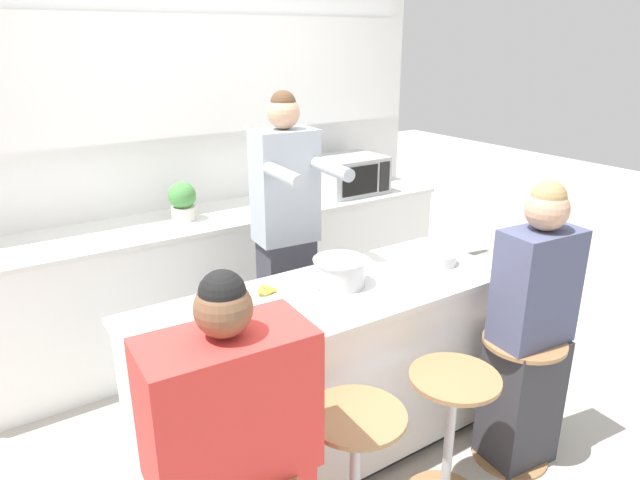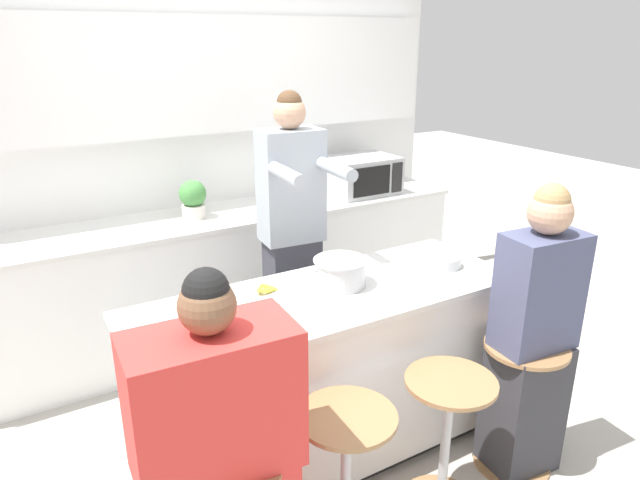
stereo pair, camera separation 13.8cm
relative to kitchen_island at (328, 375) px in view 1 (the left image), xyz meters
The scene contains 17 objects.
ground_plane 0.46m from the kitchen_island, ahead, with size 16.00×16.00×0.00m, color #B2ADA3.
wall_back 2.02m from the kitchen_island, 90.00° to the left, with size 3.85×0.22×2.70m.
back_counter 1.42m from the kitchen_island, 90.00° to the left, with size 3.57×0.62×0.93m.
kitchen_island is the anchor object (origin of this frame).
bar_stool_center_left 0.63m from the kitchen_island, 114.23° to the right, with size 0.40×0.40×0.69m.
bar_stool_center_right 0.65m from the kitchen_island, 66.80° to the right, with size 0.40×0.40×0.69m.
bar_stool_rightmost 0.95m from the kitchen_island, 36.28° to the right, with size 0.40×0.40×0.69m.
person_cooking 0.81m from the kitchen_island, 75.99° to the left, with size 0.40×0.60×1.80m.
person_wrapped_blanket 0.99m from the kitchen_island, 143.82° to the right, with size 0.56×0.31×1.41m.
person_seated_near 1.00m from the kitchen_island, 36.00° to the right, with size 0.39×0.29×1.47m.
cooking_pot 0.53m from the kitchen_island, 26.55° to the left, with size 0.35×0.27×0.14m.
fruit_bowl 0.86m from the kitchen_island, ahead, with size 0.19×0.19×0.06m.
coffee_cup_near 0.59m from the kitchen_island, 166.08° to the right, with size 0.11×0.08×0.08m.
coffee_cup_far 0.79m from the kitchen_island, 169.46° to the right, with size 0.11×0.08×0.10m.
banana_bunch 0.56m from the kitchen_island, 146.84° to the left, with size 0.13×0.09×0.04m.
microwave 1.90m from the kitchen_island, 50.34° to the left, with size 0.51×0.41×0.28m.
potted_plant 1.55m from the kitchen_island, 96.70° to the left, with size 0.18×0.18×0.25m.
Camera 1 is at (-1.40, -2.03, 2.06)m, focal length 32.00 mm.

